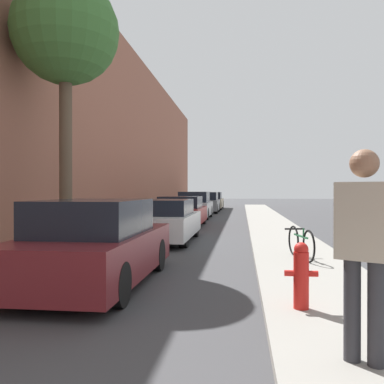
{
  "coord_description": "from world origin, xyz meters",
  "views": [
    {
      "loc": [
        1.63,
        0.15,
        1.58
      ],
      "look_at": [
        0.33,
        10.89,
        1.53
      ],
      "focal_mm": 38.64,
      "sensor_mm": 36.0,
      "label": 1
    }
  ],
  "objects_px": {
    "parked_car_grey": "(207,203)",
    "parked_car_champagne": "(212,201)",
    "street_tree_near": "(66,34)",
    "parked_car_white": "(163,221)",
    "pedestrian": "(364,241)",
    "bicycle": "(301,243)",
    "parked_car_red": "(181,212)",
    "parked_car_silver": "(195,206)",
    "parked_car_maroon": "(96,245)",
    "fire_hydrant": "(301,274)"
  },
  "relations": [
    {
      "from": "parked_car_champagne",
      "to": "bicycle",
      "type": "distance_m",
      "value": 25.24
    },
    {
      "from": "parked_car_white",
      "to": "parked_car_red",
      "type": "bearing_deg",
      "value": 92.34
    },
    {
      "from": "fire_hydrant",
      "to": "pedestrian",
      "type": "relative_size",
      "value": 0.45
    },
    {
      "from": "parked_car_maroon",
      "to": "parked_car_silver",
      "type": "relative_size",
      "value": 0.98
    },
    {
      "from": "parked_car_white",
      "to": "parked_car_champagne",
      "type": "xyz_separation_m",
      "value": [
        -0.04,
        21.46,
        0.04
      ]
    },
    {
      "from": "parked_car_silver",
      "to": "parked_car_champagne",
      "type": "distance_m",
      "value": 11.1
    },
    {
      "from": "parked_car_maroon",
      "to": "parked_car_red",
      "type": "distance_m",
      "value": 11.2
    },
    {
      "from": "parked_car_white",
      "to": "parked_car_champagne",
      "type": "distance_m",
      "value": 21.46
    },
    {
      "from": "parked_car_red",
      "to": "parked_car_maroon",
      "type": "bearing_deg",
      "value": -88.88
    },
    {
      "from": "parked_car_grey",
      "to": "parked_car_champagne",
      "type": "height_order",
      "value": "parked_car_grey"
    },
    {
      "from": "parked_car_champagne",
      "to": "parked_car_silver",
      "type": "bearing_deg",
      "value": -90.84
    },
    {
      "from": "parked_car_maroon",
      "to": "parked_car_champagne",
      "type": "height_order",
      "value": "parked_car_maroon"
    },
    {
      "from": "parked_car_grey",
      "to": "parked_car_silver",
      "type": "bearing_deg",
      "value": -91.58
    },
    {
      "from": "parked_car_white",
      "to": "parked_car_silver",
      "type": "relative_size",
      "value": 1.02
    },
    {
      "from": "street_tree_near",
      "to": "pedestrian",
      "type": "height_order",
      "value": "street_tree_near"
    },
    {
      "from": "bicycle",
      "to": "street_tree_near",
      "type": "bearing_deg",
      "value": 163.74
    },
    {
      "from": "parked_car_champagne",
      "to": "bicycle",
      "type": "bearing_deg",
      "value": -81.57
    },
    {
      "from": "fire_hydrant",
      "to": "parked_car_maroon",
      "type": "bearing_deg",
      "value": 155.55
    },
    {
      "from": "parked_car_maroon",
      "to": "parked_car_champagne",
      "type": "bearing_deg",
      "value": 90.09
    },
    {
      "from": "parked_car_champagne",
      "to": "street_tree_near",
      "type": "relative_size",
      "value": 0.71
    },
    {
      "from": "parked_car_white",
      "to": "bicycle",
      "type": "xyz_separation_m",
      "value": [
        3.66,
        -3.5,
        -0.17
      ]
    },
    {
      "from": "parked_car_maroon",
      "to": "parked_car_silver",
      "type": "bearing_deg",
      "value": 90.73
    },
    {
      "from": "street_tree_near",
      "to": "parked_car_silver",
      "type": "bearing_deg",
      "value": 83.25
    },
    {
      "from": "pedestrian",
      "to": "street_tree_near",
      "type": "bearing_deg",
      "value": 161.33
    },
    {
      "from": "parked_car_grey",
      "to": "bicycle",
      "type": "xyz_separation_m",
      "value": [
        3.7,
        -19.81,
        -0.22
      ]
    },
    {
      "from": "parked_car_red",
      "to": "bicycle",
      "type": "xyz_separation_m",
      "value": [
        3.87,
        -8.84,
        -0.16
      ]
    },
    {
      "from": "parked_car_champagne",
      "to": "pedestrian",
      "type": "distance_m",
      "value": 30.53
    },
    {
      "from": "parked_car_white",
      "to": "pedestrian",
      "type": "distance_m",
      "value": 9.52
    },
    {
      "from": "bicycle",
      "to": "parked_car_red",
      "type": "bearing_deg",
      "value": 102.56
    },
    {
      "from": "pedestrian",
      "to": "parked_car_red",
      "type": "bearing_deg",
      "value": 133.99
    },
    {
      "from": "bicycle",
      "to": "parked_car_white",
      "type": "bearing_deg",
      "value": 125.12
    },
    {
      "from": "parked_car_red",
      "to": "bicycle",
      "type": "height_order",
      "value": "parked_car_red"
    },
    {
      "from": "parked_car_silver",
      "to": "parked_car_champagne",
      "type": "height_order",
      "value": "parked_car_silver"
    },
    {
      "from": "street_tree_near",
      "to": "pedestrian",
      "type": "xyz_separation_m",
      "value": [
        5.23,
        -5.85,
        -4.18
      ]
    },
    {
      "from": "parked_car_maroon",
      "to": "pedestrian",
      "type": "bearing_deg",
      "value": -41.18
    },
    {
      "from": "street_tree_near",
      "to": "bicycle",
      "type": "height_order",
      "value": "street_tree_near"
    },
    {
      "from": "parked_car_maroon",
      "to": "parked_car_silver",
      "type": "height_order",
      "value": "parked_car_silver"
    },
    {
      "from": "fire_hydrant",
      "to": "parked_car_white",
      "type": "bearing_deg",
      "value": 113.33
    },
    {
      "from": "parked_car_maroon",
      "to": "parked_car_grey",
      "type": "bearing_deg",
      "value": 90.11
    },
    {
      "from": "bicycle",
      "to": "fire_hydrant",
      "type": "bearing_deg",
      "value": -108.87
    },
    {
      "from": "parked_car_maroon",
      "to": "parked_car_red",
      "type": "relative_size",
      "value": 0.99
    },
    {
      "from": "parked_car_grey",
      "to": "parked_car_white",
      "type": "bearing_deg",
      "value": -89.85
    },
    {
      "from": "parked_car_white",
      "to": "bicycle",
      "type": "relative_size",
      "value": 2.71
    },
    {
      "from": "parked_car_silver",
      "to": "parked_car_grey",
      "type": "height_order",
      "value": "parked_car_silver"
    },
    {
      "from": "pedestrian",
      "to": "parked_car_white",
      "type": "bearing_deg",
      "value": 140.75
    },
    {
      "from": "parked_car_red",
      "to": "fire_hydrant",
      "type": "relative_size",
      "value": 5.11
    },
    {
      "from": "parked_car_maroon",
      "to": "parked_car_grey",
      "type": "distance_m",
      "value": 22.17
    },
    {
      "from": "pedestrian",
      "to": "bicycle",
      "type": "bearing_deg",
      "value": 117.23
    },
    {
      "from": "street_tree_near",
      "to": "bicycle",
      "type": "relative_size",
      "value": 4.09
    },
    {
      "from": "parked_car_champagne",
      "to": "fire_hydrant",
      "type": "xyz_separation_m",
      "value": [
        3.19,
        -28.75,
        -0.13
      ]
    }
  ]
}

